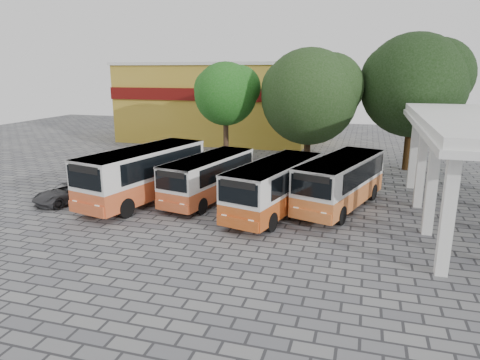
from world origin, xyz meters
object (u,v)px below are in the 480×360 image
(bus_centre_left, at_px, (209,175))
(bus_centre_right, at_px, (275,185))
(bus_far_right, at_px, (341,180))
(bus_far_left, at_px, (144,171))
(parked_car, at_px, (68,193))

(bus_centre_left, height_order, bus_centre_right, bus_centre_right)
(bus_far_right, bearing_deg, bus_centre_left, -157.10)
(bus_far_left, xyz_separation_m, bus_centre_right, (7.82, -0.08, -0.18))
(bus_far_left, distance_m, parked_car, 4.63)
(bus_centre_right, distance_m, parked_car, 12.17)
(bus_centre_left, bearing_deg, parked_car, -149.55)
(bus_far_left, height_order, bus_centre_left, bus_far_left)
(bus_centre_left, height_order, bus_far_right, bus_far_right)
(bus_far_left, height_order, bus_centre_right, bus_far_left)
(bus_far_left, bearing_deg, bus_centre_right, 12.51)
(bus_centre_right, xyz_separation_m, bus_far_right, (3.31, 1.97, 0.02))
(bus_centre_right, relative_size, bus_far_right, 0.98)
(bus_far_left, xyz_separation_m, bus_far_right, (11.13, 1.89, -0.16))
(bus_centre_left, relative_size, parked_car, 1.91)
(bus_far_left, relative_size, bus_far_right, 1.08)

